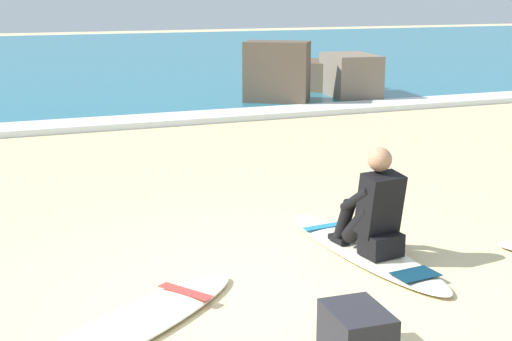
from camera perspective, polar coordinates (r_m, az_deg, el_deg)
ground_plane at (r=5.58m, az=1.30°, el=-10.15°), size 80.00×80.00×0.00m
sea at (r=26.30m, az=-17.46°, el=8.56°), size 80.00×28.00×0.10m
breaking_foam at (r=12.79m, az=-12.40°, el=3.69°), size 80.00×0.90×0.11m
surfboard_main at (r=6.51m, az=8.64°, el=-6.35°), size 0.72×2.32×0.08m
surfer_seated at (r=6.27m, az=9.46°, el=-3.31°), size 0.42×0.73×0.95m
surfboard_spare_near at (r=5.11m, az=-10.49°, el=-12.35°), size 2.21×1.73×0.08m
rock_outcrop_distant at (r=15.85m, az=4.97°, el=7.57°), size 3.42×3.19×1.33m
beach_bag at (r=4.74m, az=8.12°, el=-12.77°), size 0.39×0.50×0.32m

